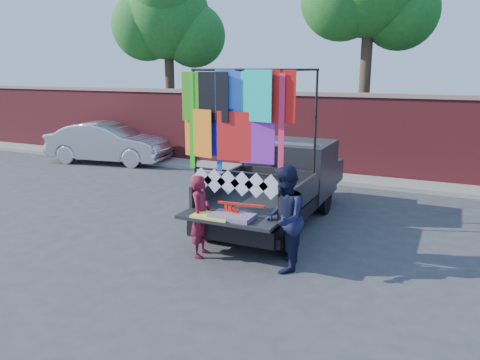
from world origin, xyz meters
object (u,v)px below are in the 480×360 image
at_px(woman, 201,216).
at_px(sedan, 108,143).
at_px(pickup_truck, 284,181).
at_px(man, 284,219).

bearing_deg(woman, sedan, 41.99).
relative_size(pickup_truck, woman, 3.53).
xyz_separation_m(pickup_truck, sedan, (-7.91, 3.34, -0.12)).
distance_m(sedan, woman, 9.58).
xyz_separation_m(pickup_truck, woman, (-0.57, -2.83, -0.09)).
height_order(woman, man, man).
relative_size(woman, man, 0.84).
bearing_deg(man, sedan, -139.45).
distance_m(pickup_truck, man, 2.94).
xyz_separation_m(sedan, man, (8.89, -6.11, 0.17)).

